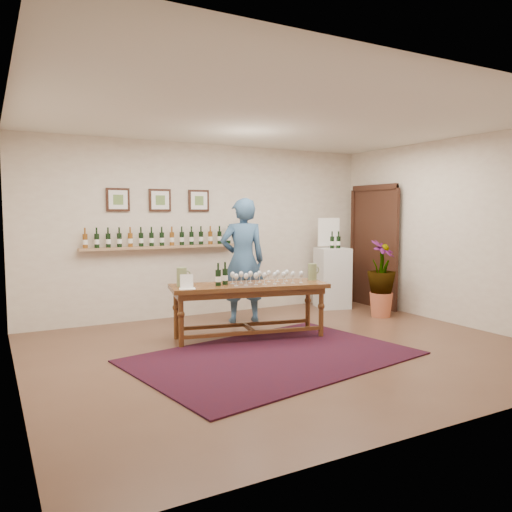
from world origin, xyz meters
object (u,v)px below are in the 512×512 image
display_pedestal (332,278)px  potted_plant (382,278)px  tasting_table (249,292)px  person (243,261)px

display_pedestal → potted_plant: potted_plant is taller
display_pedestal → potted_plant: bearing=-78.6°
tasting_table → potted_plant: (2.53, 0.21, -0.00)m
tasting_table → display_pedestal: display_pedestal is taller
display_pedestal → person: (-1.93, -0.29, 0.42)m
tasting_table → potted_plant: bearing=16.6°
display_pedestal → potted_plant: 1.05m
display_pedestal → potted_plant: (0.21, -1.03, 0.09)m
person → tasting_table: bearing=82.1°
display_pedestal → person: person is taller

